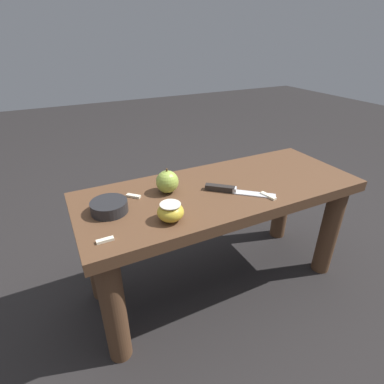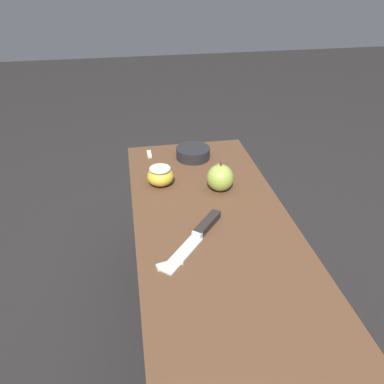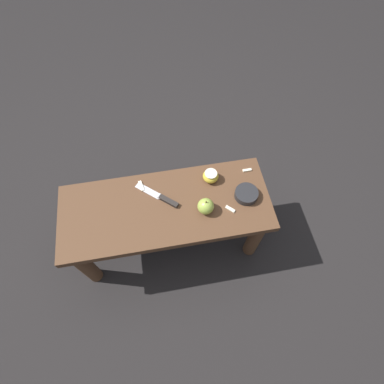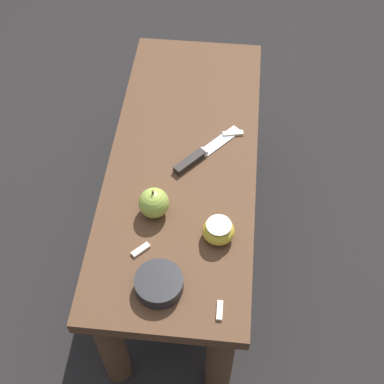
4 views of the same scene
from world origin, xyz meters
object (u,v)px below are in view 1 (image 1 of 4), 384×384
wooden_bench (220,210)px  knife (229,190)px  apple_whole (167,182)px  apple_cut (171,212)px  bowl (109,207)px

wooden_bench → knife: knife is taller
wooden_bench → knife: bearing=97.7°
apple_whole → knife: bearing=153.8°
knife → apple_whole: bearing=-165.6°
apple_whole → apple_cut: (0.06, 0.17, -0.01)m
apple_cut → bowl: bearing=-39.7°
knife → bowl: 0.41m
knife → apple_whole: 0.22m
knife → bowl: (0.41, -0.05, 0.01)m
knife → apple_cut: apple_cut is taller
bowl → apple_whole: bearing=-169.0°
knife → apple_whole: size_ratio=2.29×
apple_whole → bowl: (0.21, 0.04, -0.02)m
knife → bowl: bearing=-147.0°
knife → apple_cut: bearing=-123.4°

